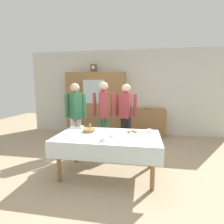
# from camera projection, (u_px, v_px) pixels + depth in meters

# --- Properties ---
(ground_plane) EXTENTS (12.00, 12.00, 0.00)m
(ground_plane) POSITION_uv_depth(u_px,v_px,m) (110.00, 169.00, 3.40)
(ground_plane) COLOR tan
(ground_plane) RESTS_ON ground
(back_wall) EXTENTS (6.40, 0.10, 2.70)m
(back_wall) POSITION_uv_depth(u_px,v_px,m) (125.00, 93.00, 5.78)
(back_wall) COLOR silver
(back_wall) RESTS_ON ground
(dining_table) EXTENTS (1.79, 1.05, 0.72)m
(dining_table) POSITION_uv_depth(u_px,v_px,m) (108.00, 141.00, 3.07)
(dining_table) COLOR olive
(dining_table) RESTS_ON ground
(wall_cabinet) EXTENTS (1.85, 0.46, 2.00)m
(wall_cabinet) POSITION_uv_depth(u_px,v_px,m) (96.00, 104.00, 5.69)
(wall_cabinet) COLOR olive
(wall_cabinet) RESTS_ON ground
(mantel_clock) EXTENTS (0.18, 0.11, 0.24)m
(mantel_clock) POSITION_uv_depth(u_px,v_px,m) (94.00, 68.00, 5.54)
(mantel_clock) COLOR brown
(mantel_clock) RESTS_ON wall_cabinet
(bookshelf_low) EXTENTS (1.12, 0.35, 0.86)m
(bookshelf_low) POSITION_uv_depth(u_px,v_px,m) (147.00, 122.00, 5.55)
(bookshelf_low) COLOR olive
(bookshelf_low) RESTS_ON ground
(book_stack) EXTENTS (0.15, 0.22, 0.05)m
(book_stack) POSITION_uv_depth(u_px,v_px,m) (147.00, 108.00, 5.49)
(book_stack) COLOR #664C7A
(book_stack) RESTS_ON bookshelf_low
(tea_cup_far_right) EXTENTS (0.13, 0.13, 0.06)m
(tea_cup_far_right) POSITION_uv_depth(u_px,v_px,m) (113.00, 135.00, 2.99)
(tea_cup_far_right) COLOR white
(tea_cup_far_right) RESTS_ON dining_table
(tea_cup_near_left) EXTENTS (0.13, 0.13, 0.06)m
(tea_cup_near_left) POSITION_uv_depth(u_px,v_px,m) (149.00, 131.00, 3.27)
(tea_cup_near_left) COLOR white
(tea_cup_near_left) RESTS_ON dining_table
(tea_cup_front_edge) EXTENTS (0.13, 0.13, 0.06)m
(tea_cup_front_edge) POSITION_uv_depth(u_px,v_px,m) (103.00, 140.00, 2.75)
(tea_cup_front_edge) COLOR white
(tea_cup_front_edge) RESTS_ON dining_table
(tea_cup_mid_right) EXTENTS (0.13, 0.13, 0.06)m
(tea_cup_mid_right) POSITION_uv_depth(u_px,v_px,m) (82.00, 127.00, 3.55)
(tea_cup_mid_right) COLOR white
(tea_cup_mid_right) RESTS_ON dining_table
(bread_basket) EXTENTS (0.24, 0.24, 0.16)m
(bread_basket) POSITION_uv_depth(u_px,v_px,m) (89.00, 130.00, 3.30)
(bread_basket) COLOR #9E7542
(bread_basket) RESTS_ON dining_table
(pastry_plate) EXTENTS (0.28, 0.28, 0.05)m
(pastry_plate) POSITION_uv_depth(u_px,v_px,m) (132.00, 132.00, 3.22)
(pastry_plate) COLOR white
(pastry_plate) RESTS_ON dining_table
(spoon_mid_right) EXTENTS (0.12, 0.02, 0.01)m
(spoon_mid_right) POSITION_uv_depth(u_px,v_px,m) (132.00, 137.00, 2.95)
(spoon_mid_right) COLOR silver
(spoon_mid_right) RESTS_ON dining_table
(spoon_mid_left) EXTENTS (0.12, 0.02, 0.01)m
(spoon_mid_left) POSITION_uv_depth(u_px,v_px,m) (79.00, 133.00, 3.21)
(spoon_mid_left) COLOR silver
(spoon_mid_left) RESTS_ON dining_table
(person_behind_table_left) EXTENTS (0.52, 0.38, 1.63)m
(person_behind_table_left) POSITION_uv_depth(u_px,v_px,m) (126.00, 110.00, 4.33)
(person_behind_table_left) COLOR #232328
(person_behind_table_left) RESTS_ON ground
(person_by_cabinet) EXTENTS (0.52, 0.40, 1.64)m
(person_by_cabinet) POSITION_uv_depth(u_px,v_px,m) (75.00, 111.00, 4.17)
(person_by_cabinet) COLOR silver
(person_by_cabinet) RESTS_ON ground
(person_beside_shelf) EXTENTS (0.52, 0.40, 1.67)m
(person_beside_shelf) POSITION_uv_depth(u_px,v_px,m) (104.00, 110.00, 4.19)
(person_beside_shelf) COLOR #33704C
(person_beside_shelf) RESTS_ON ground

